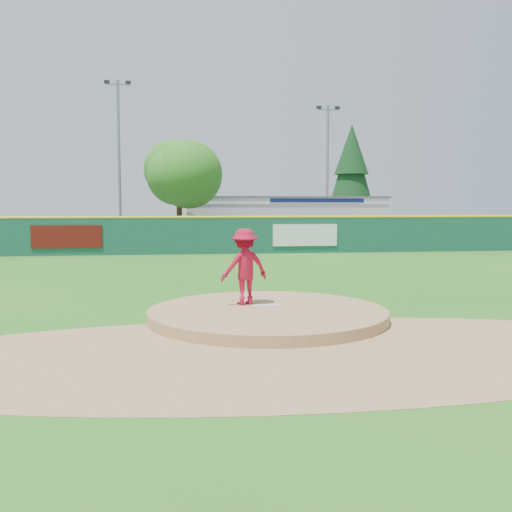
{
  "coord_description": "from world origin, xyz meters",
  "views": [
    {
      "loc": [
        -1.99,
        -12.83,
        2.63
      ],
      "look_at": [
        0.0,
        2.0,
        1.3
      ],
      "focal_mm": 40.0,
      "sensor_mm": 36.0,
      "label": 1
    }
  ],
  "objects": [
    {
      "name": "pitchers_mound",
      "position": [
        0.0,
        0.0,
        0.0
      ],
      "size": [
        5.5,
        5.5,
        0.5
      ],
      "primitive_type": "cylinder",
      "color": "#9E774C",
      "rests_on": "ground"
    },
    {
      "name": "van",
      "position": [
        -1.35,
        22.74,
        0.61
      ],
      "size": [
        4.66,
        3.35,
        1.18
      ],
      "primitive_type": "imported",
      "rotation": [
        0.0,
        0.0,
        1.2
      ],
      "color": "white",
      "rests_on": "parking_lot"
    },
    {
      "name": "pool_building_grp",
      "position": [
        6.0,
        31.99,
        1.66
      ],
      "size": [
        15.2,
        8.2,
        3.31
      ],
      "color": "silver",
      "rests_on": "ground"
    },
    {
      "name": "light_pole_right",
      "position": [
        9.0,
        29.0,
        5.54
      ],
      "size": [
        1.75,
        0.25,
        10.0
      ],
      "color": "gray",
      "rests_on": "ground"
    },
    {
      "name": "pitcher",
      "position": [
        -0.45,
        0.69,
        1.16
      ],
      "size": [
        1.34,
        1.02,
        1.83
      ],
      "primitive_type": "imported",
      "rotation": [
        0.0,
        0.0,
        3.47
      ],
      "color": "#A40E29",
      "rests_on": "pitchers_mound"
    },
    {
      "name": "conifer_tree",
      "position": [
        13.0,
        36.0,
        5.54
      ],
      "size": [
        4.4,
        4.4,
        9.5
      ],
      "color": "#382314",
      "rests_on": "ground"
    },
    {
      "name": "pitching_rubber",
      "position": [
        0.0,
        0.3,
        0.27
      ],
      "size": [
        0.6,
        0.15,
        0.04
      ],
      "primitive_type": "cube",
      "color": "white",
      "rests_on": "pitchers_mound"
    },
    {
      "name": "ground",
      "position": [
        0.0,
        0.0,
        0.0
      ],
      "size": [
        120.0,
        120.0,
        0.0
      ],
      "primitive_type": "plane",
      "color": "#286B19",
      "rests_on": "ground"
    },
    {
      "name": "outfield_fence",
      "position": [
        0.0,
        18.0,
        1.09
      ],
      "size": [
        40.0,
        0.14,
        2.07
      ],
      "color": "#16493B",
      "rests_on": "ground"
    },
    {
      "name": "infield_dirt_arc",
      "position": [
        0.0,
        -3.0,
        0.01
      ],
      "size": [
        15.4,
        15.4,
        0.01
      ],
      "primitive_type": "cylinder",
      "color": "#9E774C",
      "rests_on": "ground"
    },
    {
      "name": "playground_slide",
      "position": [
        -11.88,
        23.79,
        0.72
      ],
      "size": [
        0.92,
        2.59,
        1.43
      ],
      "color": "#172BC4",
      "rests_on": "ground"
    },
    {
      "name": "deciduous_tree",
      "position": [
        -2.0,
        25.0,
        4.55
      ],
      "size": [
        5.6,
        5.6,
        7.36
      ],
      "color": "#382314",
      "rests_on": "ground"
    },
    {
      "name": "light_pole_left",
      "position": [
        -6.0,
        27.0,
        6.05
      ],
      "size": [
        1.75,
        0.25,
        11.0
      ],
      "color": "gray",
      "rests_on": "ground"
    },
    {
      "name": "parking_lot",
      "position": [
        0.0,
        27.0,
        0.01
      ],
      "size": [
        44.0,
        16.0,
        0.02
      ],
      "primitive_type": "cube",
      "color": "#38383A",
      "rests_on": "ground"
    },
    {
      "name": "fence_banners",
      "position": [
        -1.49,
        17.92,
        1.0
      ],
      "size": [
        16.32,
        0.04,
        1.2
      ],
      "color": "#5E110D",
      "rests_on": "ground"
    }
  ]
}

